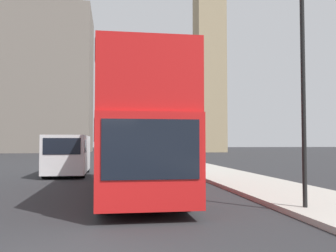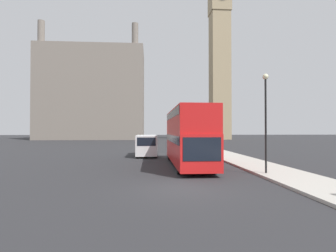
# 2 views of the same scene
# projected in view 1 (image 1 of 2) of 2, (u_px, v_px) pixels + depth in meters

# --- Properties ---
(building_block_distant) EXTENTS (31.48, 15.83, 34.26)m
(building_block_distant) POSITION_uv_depth(u_px,v_px,m) (10.00, 81.00, 73.76)
(building_block_distant) COLOR slate
(building_block_distant) RESTS_ON ground_plane
(red_double_decker_bus) EXTENTS (2.57, 11.45, 4.40)m
(red_double_decker_bus) POSITION_uv_depth(u_px,v_px,m) (135.00, 127.00, 14.10)
(red_double_decker_bus) COLOR red
(red_double_decker_bus) RESTS_ON ground_plane
(white_van) EXTENTS (2.18, 5.69, 2.25)m
(white_van) POSITION_uv_depth(u_px,v_px,m) (68.00, 154.00, 21.27)
(white_van) COLOR white
(white_van) RESTS_ON ground_plane
(street_lamp) EXTENTS (0.36, 0.36, 6.16)m
(street_lamp) POSITION_uv_depth(u_px,v_px,m) (303.00, 57.00, 10.02)
(street_lamp) COLOR black
(street_lamp) RESTS_ON sidewalk_strip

